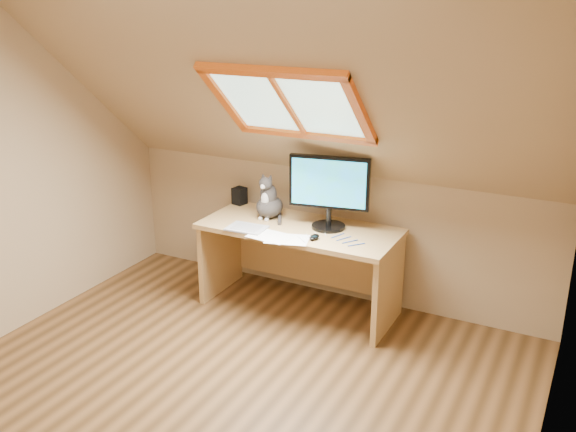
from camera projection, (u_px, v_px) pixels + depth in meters
The scene contains 10 objects.
ground at pixel (207, 410), 3.72m from camera, with size 3.50×3.50×0.00m, color brown.
room_shell at pixel (184, 176), 3.17m from camera, with size 3.52×3.52×2.41m.
desk at pixel (303, 250), 4.82m from camera, with size 1.46×0.64×0.67m.
monitor at pixel (329, 188), 4.56m from camera, with size 0.58×0.25×0.54m.
cat at pixel (269, 201), 4.84m from camera, with size 0.20×0.24×0.36m.
desk_speaker at pixel (240, 196), 5.17m from camera, with size 0.09×0.09×0.14m, color black.
graphics_tablet at pixel (247, 228), 4.64m from camera, with size 0.28×0.20×0.01m, color #B2B2B7.
mouse at pixel (314, 237), 4.45m from camera, with size 0.06×0.10×0.03m, color black.
papers at pixel (282, 238), 4.48m from camera, with size 0.33×0.27×0.00m.
cables at pixel (333, 239), 4.45m from camera, with size 0.51×0.26×0.01m.
Camera 1 is at (1.86, -2.57, 2.30)m, focal length 40.00 mm.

